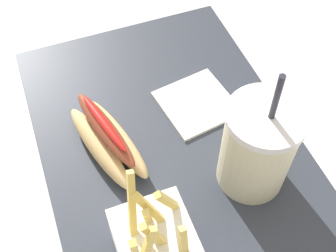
# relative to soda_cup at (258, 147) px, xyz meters

# --- Properties ---
(ground_plane) EXTENTS (2.40, 2.40, 0.02)m
(ground_plane) POSITION_rel_soda_cup_xyz_m (-0.09, -0.08, -0.10)
(ground_plane) COLOR silver
(food_tray) EXTENTS (0.49, 0.35, 0.02)m
(food_tray) POSITION_rel_soda_cup_xyz_m (-0.09, -0.08, -0.08)
(food_tray) COLOR #2D333D
(food_tray) RESTS_ON ground_plane
(soda_cup) EXTENTS (0.09, 0.09, 0.20)m
(soda_cup) POSITION_rel_soda_cup_xyz_m (0.00, 0.00, 0.00)
(soda_cup) COLOR beige
(soda_cup) RESTS_ON food_tray
(fries_basket) EXTENTS (0.08, 0.08, 0.16)m
(fries_basket) POSITION_rel_soda_cup_xyz_m (0.06, -0.15, -0.02)
(fries_basket) COLOR white
(fries_basket) RESTS_ON food_tray
(hot_dog_1) EXTENTS (0.16, 0.09, 0.07)m
(hot_dog_1) POSITION_rel_soda_cup_xyz_m (-0.10, -0.16, -0.04)
(hot_dog_1) COLOR #DBB775
(hot_dog_1) RESTS_ON food_tray
(ketchup_cup_1) EXTENTS (0.03, 0.03, 0.02)m
(ketchup_cup_1) POSITION_rel_soda_cup_xyz_m (-0.06, 0.04, -0.06)
(ketchup_cup_1) COLOR white
(ketchup_cup_1) RESTS_ON food_tray
(napkin_stack) EXTENTS (0.11, 0.12, 0.01)m
(napkin_stack) POSITION_rel_soda_cup_xyz_m (-0.14, -0.02, -0.06)
(napkin_stack) COLOR white
(napkin_stack) RESTS_ON food_tray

